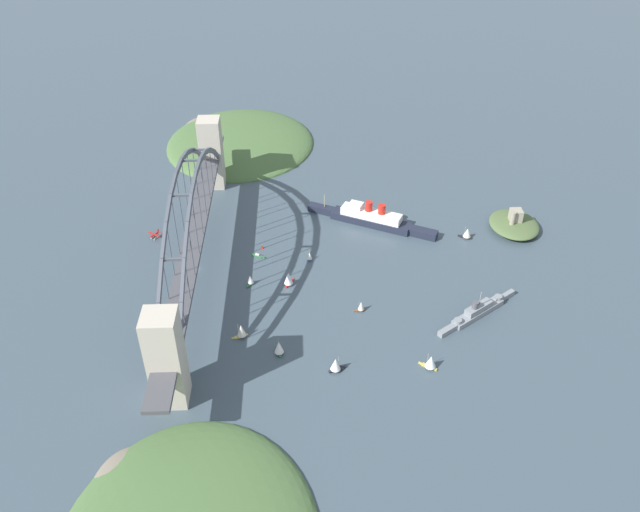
# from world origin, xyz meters

# --- Properties ---
(ground_plane) EXTENTS (1400.00, 1400.00, 0.00)m
(ground_plane) POSITION_xyz_m (0.00, 0.00, 0.00)
(ground_plane) COLOR #3D4C56
(harbor_arch_bridge) EXTENTS (286.27, 16.66, 71.19)m
(harbor_arch_bridge) POSITION_xyz_m (-0.00, -0.00, 29.42)
(harbor_arch_bridge) COLOR #BCB29E
(harbor_arch_bridge) RESTS_ON ground
(headland_west_shore) EXTENTS (145.60, 129.57, 19.32)m
(headland_west_shore) POSITION_xyz_m (-186.92, 13.72, 0.00)
(headland_west_shore) COLOR #476638
(headland_west_shore) RESTS_ON ground
(ocean_liner) EXTENTS (49.61, 90.66, 17.88)m
(ocean_liner) POSITION_xyz_m (-49.25, 118.34, 5.18)
(ocean_liner) COLOR #1E2333
(ocean_liner) RESTS_ON ground
(naval_cruiser) EXTENTS (39.90, 54.76, 17.19)m
(naval_cruiser) POSITION_xyz_m (52.47, 171.10, 2.96)
(naval_cruiser) COLOR gray
(naval_cruiser) RESTS_ON ground
(fort_island_mid_harbor) EXTENTS (40.95, 34.43, 16.45)m
(fort_island_mid_harbor) POSITION_xyz_m (-39.45, 219.21, 4.03)
(fort_island_mid_harbor) COLOR #4C6038
(fort_island_mid_harbor) RESTS_ON ground
(seaplane_taxiing_near_bridge) EXTENTS (8.63, 9.15, 5.02)m
(seaplane_taxiing_near_bridge) POSITION_xyz_m (-37.28, -34.55, 2.17)
(seaplane_taxiing_near_bridge) COLOR #B7B7B2
(seaplane_taxiing_near_bridge) RESTS_ON ground
(small_boat_0) EXTENTS (5.00, 9.10, 2.07)m
(small_boat_0) POSITION_xyz_m (-11.95, 38.32, 0.75)
(small_boat_0) COLOR #2D6B3D
(small_boat_0) RESTS_ON ground
(small_boat_1) EXTENTS (7.29, 9.44, 9.04)m
(small_boat_1) POSITION_xyz_m (-28.78, 183.08, 4.24)
(small_boat_1) COLOR black
(small_boat_1) RESTS_ON ground
(small_boat_2) EXTENTS (6.74, 5.35, 7.54)m
(small_boat_2) POSITION_xyz_m (17.80, 34.80, 3.54)
(small_boat_2) COLOR #2D6B3D
(small_boat_2) RESTS_ON ground
(small_boat_3) EXTENTS (7.23, 9.90, 10.06)m
(small_boat_3) POSITION_xyz_m (94.72, 84.30, 4.70)
(small_boat_3) COLOR black
(small_boat_3) RESTS_ON ground
(small_boat_4) EXTENTS (6.07, 3.79, 7.03)m
(small_boat_4) POSITION_xyz_m (-6.88, 72.83, 3.29)
(small_boat_4) COLOR #234C8C
(small_boat_4) RESTS_ON ground
(small_boat_5) EXTENTS (6.65, 9.38, 10.07)m
(small_boat_5) POSITION_xyz_m (66.09, 32.14, 4.71)
(small_boat_5) COLOR gold
(small_boat_5) RESTS_ON ground
(small_boat_6) EXTENTS (9.72, 7.64, 11.25)m
(small_boat_6) POSITION_xyz_m (19.10, 58.96, 5.20)
(small_boat_6) COLOR #B2231E
(small_boat_6) RESTS_ON ground
(small_boat_7) EXTENTS (9.52, 6.25, 10.26)m
(small_boat_7) POSITION_xyz_m (80.48, 53.78, 4.78)
(small_boat_7) COLOR #2D6B3D
(small_boat_7) RESTS_ON ground
(small_boat_8) EXTENTS (8.42, 10.04, 9.87)m
(small_boat_8) POSITION_xyz_m (94.52, 135.39, 4.63)
(small_boat_8) COLOR gold
(small_boat_8) RESTS_ON ground
(small_boat_9) EXTENTS (4.39, 6.78, 7.87)m
(small_boat_9) POSITION_xyz_m (45.99, 102.24, 3.68)
(small_boat_9) COLOR brown
(small_boat_9) RESTS_ON ground
(channel_marker_buoy) EXTENTS (2.20, 2.20, 2.75)m
(channel_marker_buoy) POSITION_xyz_m (-21.49, 40.82, 1.12)
(channel_marker_buoy) COLOR red
(channel_marker_buoy) RESTS_ON ground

